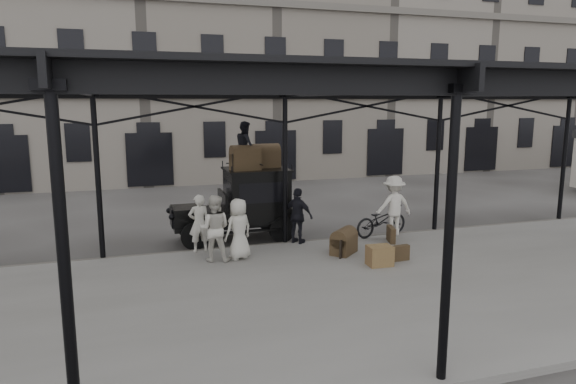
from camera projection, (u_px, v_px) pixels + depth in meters
name	position (u px, v px, depth m)	size (l,w,h in m)	color
ground	(308.00, 268.00, 13.06)	(120.00, 120.00, 0.00)	#383533
platform	(339.00, 293.00, 11.17)	(28.00, 8.00, 0.15)	slate
canopy	(338.00, 81.00, 10.65)	(22.50, 9.00, 4.74)	black
building_frontage	(201.00, 51.00, 28.75)	(64.00, 8.00, 14.00)	slate
taxi	(247.00, 201.00, 15.62)	(3.65, 1.55, 2.18)	black
porter_left	(199.00, 223.00, 13.85)	(0.57, 0.38, 1.58)	beige
porter_midleft	(214.00, 228.00, 13.04)	(0.83, 0.65, 1.71)	beige
porter_centre	(239.00, 229.00, 13.22)	(0.78, 0.50, 1.59)	beige
porter_official	(298.00, 216.00, 14.69)	(0.94, 0.39, 1.61)	black
porter_right	(394.00, 206.00, 15.58)	(1.18, 0.68, 1.83)	silver
bicycle	(381.00, 220.00, 15.53)	(0.65, 1.86, 0.98)	black
porter_roof	(245.00, 145.00, 15.22)	(0.70, 0.54, 1.43)	black
steamer_trunk_roof_near	(245.00, 160.00, 15.13)	(0.85, 0.52, 0.62)	#493622
steamer_trunk_roof_far	(266.00, 157.00, 15.78)	(0.83, 0.51, 0.61)	#493622
steamer_trunk_platform	(344.00, 243.00, 13.76)	(0.79, 0.48, 0.58)	#493622
wicker_hamper	(380.00, 256.00, 12.76)	(0.60, 0.45, 0.50)	olive
suitcase_upright	(391.00, 234.00, 14.91)	(0.15, 0.60, 0.45)	#493622
suitcase_flat	(398.00, 253.00, 13.13)	(0.60, 0.15, 0.40)	#493622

